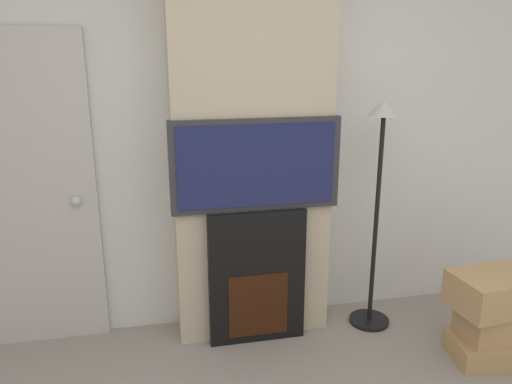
{
  "coord_description": "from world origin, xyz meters",
  "views": [
    {
      "loc": [
        -0.61,
        -1.17,
        1.87
      ],
      "look_at": [
        0.0,
        1.71,
        1.01
      ],
      "focal_mm": 35.0,
      "sensor_mm": 36.0,
      "label": 1
    }
  ],
  "objects_px": {
    "box_stack": "(490,314)",
    "floor_lamp": "(378,189)",
    "fireplace": "(256,276)",
    "television": "(256,165)"
  },
  "relations": [
    {
      "from": "floor_lamp",
      "to": "box_stack",
      "type": "distance_m",
      "value": 1.01
    },
    {
      "from": "television",
      "to": "box_stack",
      "type": "bearing_deg",
      "value": -21.3
    },
    {
      "from": "box_stack",
      "to": "floor_lamp",
      "type": "bearing_deg",
      "value": 134.55
    },
    {
      "from": "fireplace",
      "to": "television",
      "type": "xyz_separation_m",
      "value": [
        0.0,
        -0.0,
        0.74
      ]
    },
    {
      "from": "box_stack",
      "to": "fireplace",
      "type": "bearing_deg",
      "value": 158.62
    },
    {
      "from": "fireplace",
      "to": "floor_lamp",
      "type": "distance_m",
      "value": 0.98
    },
    {
      "from": "television",
      "to": "box_stack",
      "type": "distance_m",
      "value": 1.69
    },
    {
      "from": "floor_lamp",
      "to": "box_stack",
      "type": "xyz_separation_m",
      "value": [
        0.53,
        -0.54,
        -0.67
      ]
    },
    {
      "from": "fireplace",
      "to": "floor_lamp",
      "type": "relative_size",
      "value": 0.58
    },
    {
      "from": "fireplace",
      "to": "floor_lamp",
      "type": "xyz_separation_m",
      "value": [
        0.82,
        0.01,
        0.53
      ]
    }
  ]
}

